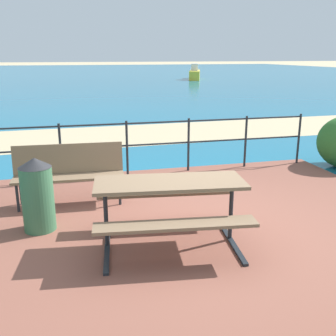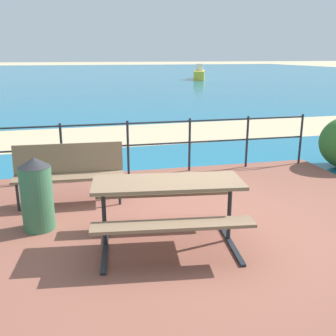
{
  "view_description": "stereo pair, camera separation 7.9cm",
  "coord_description": "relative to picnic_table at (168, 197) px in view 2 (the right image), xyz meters",
  "views": [
    {
      "loc": [
        -1.57,
        -4.66,
        2.23
      ],
      "look_at": [
        -0.16,
        1.0,
        0.54
      ],
      "focal_mm": 42.14,
      "sensor_mm": 36.0,
      "label": 1
    },
    {
      "loc": [
        -1.5,
        -4.68,
        2.23
      ],
      "look_at": [
        -0.16,
        1.0,
        0.54
      ],
      "focal_mm": 42.14,
      "sensor_mm": 36.0,
      "label": 2
    }
  ],
  "objects": [
    {
      "name": "ground_plane",
      "position": [
        0.52,
        0.52,
        -0.65
      ],
      "size": [
        240.0,
        240.0,
        0.0
      ],
      "primitive_type": "plane",
      "color": "tan"
    },
    {
      "name": "patio_paving",
      "position": [
        0.52,
        0.52,
        -0.62
      ],
      "size": [
        6.4,
        5.2,
        0.06
      ],
      "primitive_type": "cube",
      "color": "brown",
      "rests_on": "ground"
    },
    {
      "name": "sea_water",
      "position": [
        0.52,
        40.52,
        -0.65
      ],
      "size": [
        90.0,
        90.0,
        0.01
      ],
      "primitive_type": "cube",
      "color": "#196B8E",
      "rests_on": "ground"
    },
    {
      "name": "beach_strip",
      "position": [
        0.52,
        6.92,
        -0.64
      ],
      "size": [
        54.07,
        4.88,
        0.01
      ],
      "primitive_type": "cube",
      "rotation": [
        0.0,
        0.0,
        0.03
      ],
      "color": "tan",
      "rests_on": "ground"
    },
    {
      "name": "picnic_table",
      "position": [
        0.0,
        0.0,
        0.0
      ],
      "size": [
        1.85,
        1.48,
        0.78
      ],
      "rotation": [
        0.0,
        0.0,
        -0.12
      ],
      "color": "#7A6047",
      "rests_on": "patio_paving"
    },
    {
      "name": "park_bench",
      "position": [
        -1.12,
        1.67,
        -0.06
      ],
      "size": [
        1.63,
        0.49,
        0.89
      ],
      "rotation": [
        0.0,
        0.0,
        -0.05
      ],
      "color": "#7A6047",
      "rests_on": "patio_paving"
    },
    {
      "name": "railing_fence",
      "position": [
        0.52,
        2.89,
        0.05
      ],
      "size": [
        5.94,
        0.04,
        1.02
      ],
      "color": "#1E2328",
      "rests_on": "patio_paving"
    },
    {
      "name": "trash_bin",
      "position": [
        -1.52,
        0.78,
        -0.11
      ],
      "size": [
        0.41,
        0.41,
        0.95
      ],
      "color": "#386B47",
      "rests_on": "patio_paving"
    },
    {
      "name": "boat_near",
      "position": [
        10.44,
        31.57,
        -0.16
      ],
      "size": [
        2.37,
        4.95,
        1.41
      ],
      "rotation": [
        0.0,
        0.0,
        1.24
      ],
      "color": "yellow",
      "rests_on": "sea_water"
    }
  ]
}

